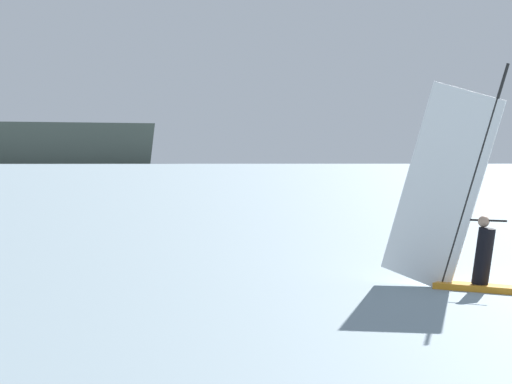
{
  "coord_description": "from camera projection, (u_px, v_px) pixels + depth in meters",
  "views": [
    {
      "loc": [
        -12.41,
        -15.15,
        2.47
      ],
      "look_at": [
        -4.43,
        9.09,
        1.64
      ],
      "focal_mm": 66.5,
      "sensor_mm": 36.0,
      "label": 1
    }
  ],
  "objects": [
    {
      "name": "windsurfer",
      "position": [
        467.0,
        228.0,
        18.2
      ],
      "size": [
        2.58,
        3.13,
        4.41
      ],
      "rotation": [
        0.0,
        0.0,
        5.39
      ],
      "color": "orange",
      "rests_on": "ground_plane"
    }
  ]
}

